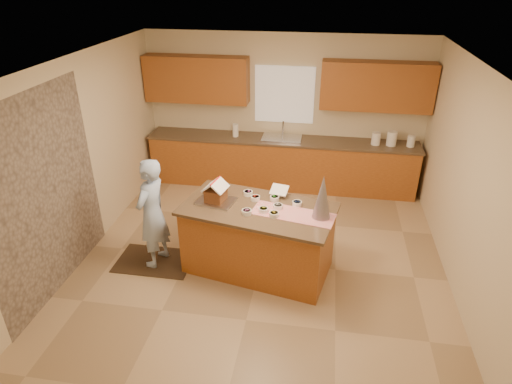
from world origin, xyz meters
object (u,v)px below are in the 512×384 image
gingerbread_house (216,193)px  island_base (258,240)px  tinsel_tree (322,197)px  boy (152,214)px

gingerbread_house → island_base: bearing=-6.3°
tinsel_tree → gingerbread_house: size_ratio=1.67×
boy → island_base: bearing=106.1°
tinsel_tree → gingerbread_house: bearing=172.8°
island_base → boy: 1.44m
island_base → tinsel_tree: size_ratio=3.27×
boy → gingerbread_house: (0.84, 0.16, 0.30)m
island_base → gingerbread_house: 0.85m
island_base → tinsel_tree: tinsel_tree is taller
gingerbread_house → tinsel_tree: bearing=-7.2°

